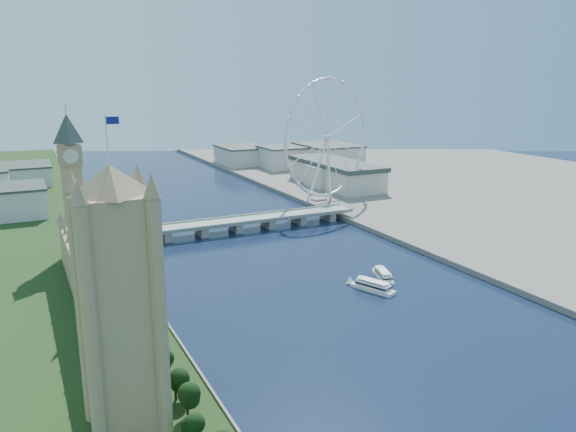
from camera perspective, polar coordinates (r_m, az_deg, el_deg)
ground at (r=243.78m, az=22.25°, el=-18.44°), size 2000.00×2000.00×0.00m
bank_right at (r=650.84m, az=26.66°, el=1.17°), size 500.00×1400.00×6.00m
tree_row at (r=234.48m, az=-10.99°, el=-16.21°), size 8.27×200.27×21.59m
victoria_tower at (r=201.64m, az=-16.82°, el=-7.58°), size 28.16×28.16×112.00m
parliament_range at (r=321.99m, az=-18.62°, el=-6.45°), size 24.00×200.00×70.00m
big_ben at (r=415.28m, az=-21.20°, el=4.65°), size 20.02×20.02×110.00m
westminster_bridge at (r=476.19m, az=-5.35°, el=-0.76°), size 220.00×22.00×9.50m
london_eye at (r=565.47m, az=4.01°, el=7.85°), size 113.60×39.12×124.30m
county_hall at (r=666.94m, az=4.79°, el=2.88°), size 54.00×144.00×35.00m
city_skyline at (r=728.55m, az=-9.80°, el=5.01°), size 505.00×280.00×32.00m
tour_boat_near at (r=349.31m, az=8.60°, el=-7.49°), size 19.44×32.21×6.98m
tour_boat_far at (r=369.96m, az=9.63°, el=-6.30°), size 15.43×29.09×6.22m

